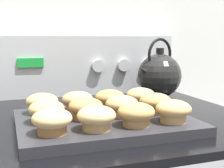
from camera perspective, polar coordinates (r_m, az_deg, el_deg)
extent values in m
cube|color=silver|center=(1.21, -7.06, 11.31)|extent=(8.00, 0.05, 2.40)
cube|color=black|center=(0.88, -1.64, -6.09)|extent=(0.77, 0.70, 0.02)
cube|color=#B7BABF|center=(1.17, -6.38, 3.36)|extent=(0.76, 0.05, 0.22)
cube|color=green|center=(1.11, -14.67, 3.79)|extent=(0.09, 0.01, 0.03)
cylinder|color=#B7BABF|center=(1.15, -2.60, 3.33)|extent=(0.05, 0.02, 0.05)
cylinder|color=#B7BABF|center=(1.18, 2.11, 3.47)|extent=(0.05, 0.02, 0.05)
cylinder|color=#B7BABF|center=(1.22, 6.54, 3.58)|extent=(0.05, 0.02, 0.05)
cube|color=#28282D|center=(0.75, -1.46, -6.95)|extent=(0.41, 0.31, 0.02)
cylinder|color=olive|center=(0.63, -10.87, -7.90)|extent=(0.06, 0.06, 0.02)
ellipsoid|color=tan|center=(0.63, -10.92, -6.24)|extent=(0.08, 0.08, 0.04)
cylinder|color=tan|center=(0.65, -2.86, -7.38)|extent=(0.06, 0.06, 0.02)
ellipsoid|color=tan|center=(0.64, -2.87, -5.75)|extent=(0.08, 0.08, 0.04)
cylinder|color=#A37A4C|center=(0.68, 4.45, -6.65)|extent=(0.06, 0.06, 0.02)
ellipsoid|color=tan|center=(0.68, 4.47, -5.09)|extent=(0.08, 0.08, 0.04)
cylinder|color=tan|center=(0.72, 11.13, -5.94)|extent=(0.06, 0.06, 0.02)
ellipsoid|color=tan|center=(0.72, 11.17, -4.46)|extent=(0.08, 0.08, 0.04)
cylinder|color=tan|center=(0.72, -11.84, -5.97)|extent=(0.06, 0.06, 0.02)
ellipsoid|color=tan|center=(0.72, -11.89, -4.49)|extent=(0.08, 0.08, 0.04)
cylinder|color=olive|center=(0.74, -4.82, -5.49)|extent=(0.06, 0.06, 0.02)
ellipsoid|color=#B2844C|center=(0.73, -4.84, -4.04)|extent=(0.08, 0.08, 0.04)
cylinder|color=tan|center=(0.76, 1.84, -5.04)|extent=(0.06, 0.06, 0.02)
ellipsoid|color=tan|center=(0.75, 1.85, -3.63)|extent=(0.08, 0.08, 0.04)
cylinder|color=#A37A4C|center=(0.80, 7.89, -4.41)|extent=(0.06, 0.06, 0.02)
ellipsoid|color=tan|center=(0.80, 7.91, -3.07)|extent=(0.08, 0.08, 0.04)
cylinder|color=#A37A4C|center=(0.81, -12.61, -4.39)|extent=(0.06, 0.06, 0.02)
ellipsoid|color=tan|center=(0.81, -12.66, -3.07)|extent=(0.08, 0.08, 0.04)
cylinder|color=tan|center=(0.82, -6.30, -4.06)|extent=(0.06, 0.06, 0.02)
ellipsoid|color=tan|center=(0.82, -6.32, -2.75)|extent=(0.08, 0.08, 0.04)
cylinder|color=tan|center=(0.84, -0.37, -3.68)|extent=(0.06, 0.06, 0.02)
ellipsoid|color=#B2844C|center=(0.84, -0.37, -2.41)|extent=(0.08, 0.08, 0.04)
cylinder|color=olive|center=(0.88, 5.27, -3.20)|extent=(0.06, 0.06, 0.02)
ellipsoid|color=tan|center=(0.88, 5.28, -1.98)|extent=(0.08, 0.08, 0.04)
sphere|color=black|center=(1.13, 8.67, 1.53)|extent=(0.16, 0.16, 0.16)
cylinder|color=black|center=(1.12, 8.77, 6.01)|extent=(0.03, 0.03, 0.02)
cone|color=black|center=(1.07, 6.13, 2.29)|extent=(0.08, 0.06, 0.06)
torus|color=black|center=(1.12, 8.75, 5.30)|extent=(0.12, 0.05, 0.12)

